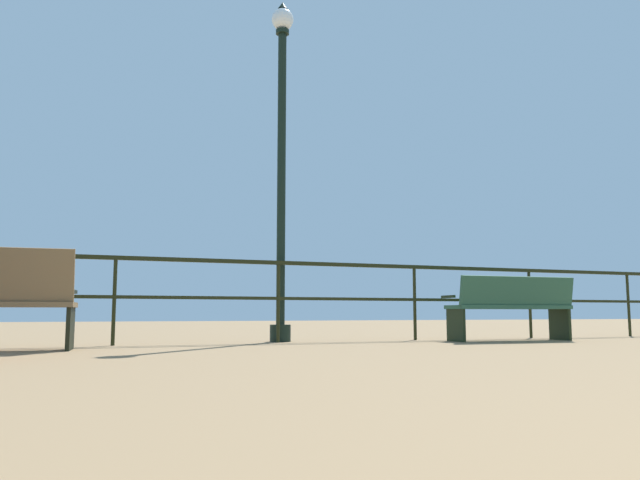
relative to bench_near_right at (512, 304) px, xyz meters
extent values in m
cube|color=black|center=(-3.04, 0.76, 0.52)|extent=(23.84, 0.05, 0.05)
cube|color=black|center=(-3.04, 0.76, 0.07)|extent=(23.84, 0.04, 0.04)
cylinder|color=black|center=(-5.03, 0.76, 0.02)|extent=(0.04, 0.04, 1.01)
cylinder|color=black|center=(-3.04, 0.76, 0.02)|extent=(0.04, 0.04, 1.01)
cylinder|color=black|center=(-1.05, 0.76, 0.02)|extent=(0.04, 0.04, 1.01)
cylinder|color=black|center=(0.93, 0.76, 0.02)|extent=(0.04, 0.04, 1.01)
cylinder|color=black|center=(2.92, 0.76, 0.02)|extent=(0.04, 0.04, 1.01)
cube|color=black|center=(-5.49, 0.00, -0.26)|extent=(0.08, 0.47, 0.45)
cube|color=black|center=(-5.46, 0.21, 0.10)|extent=(0.07, 0.37, 0.04)
cube|color=#2B543D|center=(0.00, 0.08, -0.04)|extent=(1.74, 0.57, 0.05)
cube|color=#2B543D|center=(-0.01, -0.13, 0.16)|extent=(1.72, 0.23, 0.41)
cube|color=black|center=(0.82, 0.03, -0.27)|extent=(0.07, 0.42, 0.45)
cube|color=black|center=(0.83, 0.21, 0.10)|extent=(0.06, 0.33, 0.04)
cube|color=black|center=(-0.81, 0.13, -0.27)|extent=(0.07, 0.42, 0.45)
cube|color=black|center=(-0.80, 0.31, 0.10)|extent=(0.06, 0.33, 0.04)
cylinder|color=black|center=(-2.94, 0.97, -0.38)|extent=(0.27, 0.27, 0.22)
cylinder|color=black|center=(-2.94, 0.97, 1.71)|extent=(0.11, 0.11, 3.97)
cylinder|color=black|center=(-2.94, 0.97, 3.73)|extent=(0.18, 0.18, 0.06)
sphere|color=white|center=(-2.94, 0.97, 3.91)|extent=(0.30, 0.30, 0.30)
cone|color=black|center=(-2.94, 0.97, 4.11)|extent=(0.14, 0.14, 0.10)
camera|label=1|loc=(-5.48, -6.83, -0.12)|focal=34.99mm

